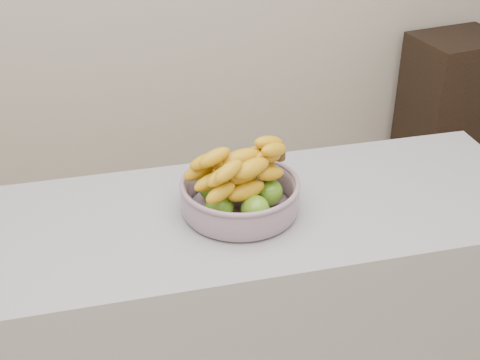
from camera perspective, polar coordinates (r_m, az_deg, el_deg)
The scene contains 3 objects.
counter at distance 2.11m, azimuth -3.80°, elevation -13.44°, with size 2.00×0.60×0.90m, color #9A9AA2.
cabinet at distance 3.77m, azimuth 17.46°, elevation 5.66°, with size 0.45×0.36×0.82m, color black.
fruit_bowl at distance 1.81m, azimuth 0.01°, elevation -1.01°, with size 0.33×0.33×0.19m.
Camera 1 is at (-0.23, -1.12, 1.92)m, focal length 50.00 mm.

